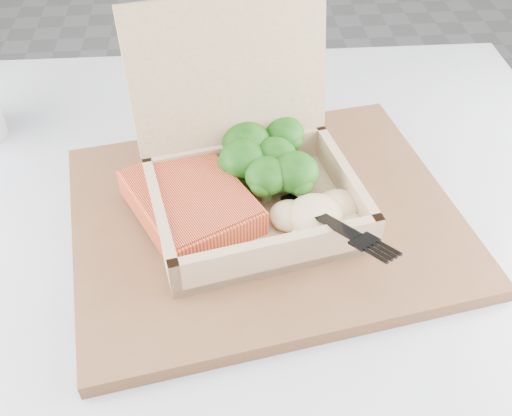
{
  "coord_description": "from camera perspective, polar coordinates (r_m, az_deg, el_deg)",
  "views": [
    {
      "loc": [
        -0.35,
        -0.78,
        1.17
      ],
      "look_at": [
        -0.32,
        -0.39,
        0.79
      ],
      "focal_mm": 40.0,
      "sensor_mm": 36.0,
      "label": 1
    }
  ],
  "objects": [
    {
      "name": "floor",
      "position": [
        1.45,
        11.48,
        -11.32
      ],
      "size": [
        4.0,
        4.0,
        0.0
      ],
      "primitive_type": "plane",
      "color": "gray",
      "rests_on": "ground"
    },
    {
      "name": "cafe_table",
      "position": [
        0.72,
        -2.32,
        -16.04
      ],
      "size": [
        0.86,
        0.86,
        0.75
      ],
      "rotation": [
        0.0,
        0.0,
        -0.02
      ],
      "color": "black",
      "rests_on": "floor"
    },
    {
      "name": "serving_tray",
      "position": [
        0.59,
        0.91,
        -0.93
      ],
      "size": [
        0.43,
        0.37,
        0.02
      ],
      "primitive_type": "cube",
      "rotation": [
        0.0,
        0.0,
        0.16
      ],
      "color": "brown",
      "rests_on": "cafe_table"
    },
    {
      "name": "takeout_container",
      "position": [
        0.57,
        -0.89,
        4.44
      ],
      "size": [
        0.23,
        0.23,
        0.19
      ],
      "rotation": [
        0.0,
        0.0,
        0.2
      ],
      "color": "tan",
      "rests_on": "serving_tray"
    },
    {
      "name": "salmon_fillet",
      "position": [
        0.57,
        -6.59,
        0.61
      ],
      "size": [
        0.15,
        0.16,
        0.03
      ],
      "primitive_type": "cube",
      "rotation": [
        0.0,
        0.0,
        0.46
      ],
      "color": "orange",
      "rests_on": "takeout_container"
    },
    {
      "name": "broccoli_pile",
      "position": [
        0.6,
        1.88,
        4.65
      ],
      "size": [
        0.12,
        0.12,
        0.04
      ],
      "primitive_type": null,
      "color": "#256817",
      "rests_on": "takeout_container"
    },
    {
      "name": "mashed_potatoes",
      "position": [
        0.55,
        5.98,
        -0.71
      ],
      "size": [
        0.09,
        0.08,
        0.03
      ],
      "primitive_type": "ellipsoid",
      "color": "tan",
      "rests_on": "takeout_container"
    },
    {
      "name": "plastic_fork",
      "position": [
        0.55,
        4.99,
        0.49
      ],
      "size": [
        0.09,
        0.14,
        0.03
      ],
      "rotation": [
        0.0,
        0.0,
        3.64
      ],
      "color": "black",
      "rests_on": "mashed_potatoes"
    },
    {
      "name": "receipt",
      "position": [
        0.78,
        1.98,
        10.55
      ],
      "size": [
        0.08,
        0.15,
        0.0
      ],
      "primitive_type": "cube",
      "rotation": [
        0.0,
        0.0,
        -0.0
      ],
      "color": "white",
      "rests_on": "cafe_table"
    }
  ]
}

